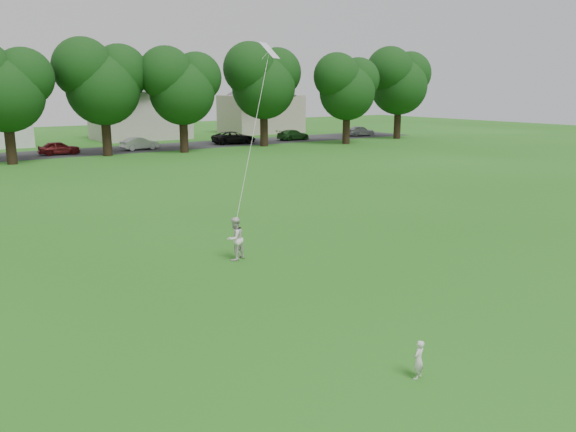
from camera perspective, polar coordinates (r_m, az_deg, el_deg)
ground at (r=13.11m, az=-0.61°, el=-12.35°), size 160.00×160.00×0.00m
toddler at (r=11.61m, az=13.13°, el=-14.03°), size 0.33×0.26×0.80m
older_boy at (r=18.64m, az=-5.42°, el=-2.30°), size 0.86×0.78×1.46m
kite at (r=20.00m, az=-3.55°, el=8.32°), size 2.08×1.80×7.22m
tree_row at (r=46.73m, az=-25.38°, el=12.93°), size 84.27×9.97×10.97m
parked_cars at (r=52.21m, az=-22.74°, el=6.39°), size 73.42×2.59×1.26m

